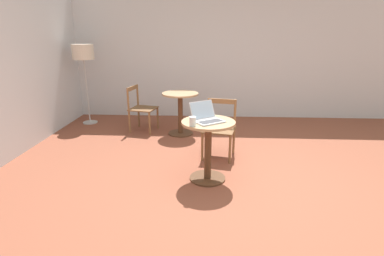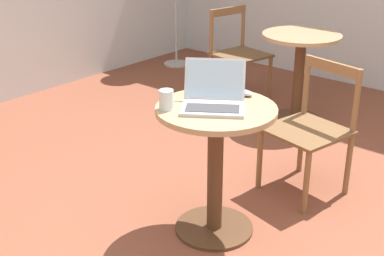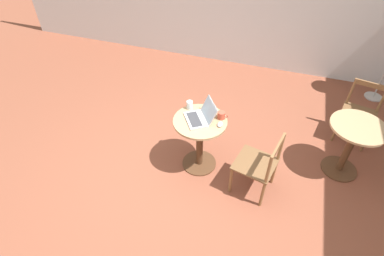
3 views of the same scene
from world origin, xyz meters
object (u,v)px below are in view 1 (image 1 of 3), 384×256
object	(u,v)px
chair_near_right	(219,128)
mug	(199,113)
cafe_table_near	(208,140)
drinking_glass	(193,121)
cafe_table_mid	(180,106)
laptop	(207,118)
chair_mid_back	(141,108)
mouse	(209,115)
floor_lamp	(83,55)

from	to	relation	value
chair_near_right	mug	distance (m)	0.72
cafe_table_near	drinking_glass	distance (m)	0.39
cafe_table_mid	laptop	bearing A→B (deg)	-164.74
cafe_table_mid	chair_near_right	world-z (taller)	chair_near_right
cafe_table_near	laptop	bearing A→B (deg)	113.64
mug	drinking_glass	size ratio (longest dim) A/B	1.20
chair_near_right	drinking_glass	distance (m)	1.09
mug	drinking_glass	distance (m)	0.42
cafe_table_mid	mug	distance (m)	1.61
chair_near_right	laptop	distance (m)	0.88
chair_near_right	chair_mid_back	world-z (taller)	same
cafe_table_near	mouse	world-z (taller)	mouse
mug	mouse	bearing A→B (deg)	-80.99
laptop	mouse	distance (m)	0.25
mouse	drinking_glass	world-z (taller)	drinking_glass
chair_mid_back	floor_lamp	world-z (taller)	floor_lamp
mouse	cafe_table_mid	bearing A→B (deg)	18.46
chair_near_right	laptop	size ratio (longest dim) A/B	1.87
chair_near_right	drinking_glass	bearing A→B (deg)	160.39
chair_mid_back	mug	bearing A→B (deg)	-146.61
floor_lamp	chair_mid_back	bearing A→B (deg)	-110.58
mouse	chair_near_right	bearing A→B (deg)	-16.50
cafe_table_near	cafe_table_mid	xyz separation A→B (m)	(1.77, 0.50, 0.00)
cafe_table_mid	laptop	world-z (taller)	laptop
floor_lamp	mug	world-z (taller)	floor_lamp
chair_near_right	mug	world-z (taller)	mug
mouse	laptop	bearing A→B (deg)	174.30
cafe_table_near	cafe_table_mid	bearing A→B (deg)	15.77
mug	chair_mid_back	bearing A→B (deg)	33.39
laptop	drinking_glass	xyz separation A→B (m)	(-0.19, 0.16, 0.01)
chair_near_right	mug	bearing A→B (deg)	152.38
mouse	mug	bearing A→B (deg)	99.01
floor_lamp	mouse	xyz separation A→B (m)	(-2.13, -2.43, -0.59)
floor_lamp	laptop	bearing A→B (deg)	-134.65
chair_mid_back	floor_lamp	distance (m)	1.56
cafe_table_near	mouse	distance (m)	0.35
cafe_table_mid	drinking_glass	world-z (taller)	drinking_glass
chair_near_right	mug	xyz separation A→B (m)	(-0.54, 0.28, 0.37)
mouse	drinking_glass	bearing A→B (deg)	156.81
chair_near_right	laptop	world-z (taller)	laptop
cafe_table_near	mug	size ratio (longest dim) A/B	5.97
cafe_table_mid	chair_mid_back	xyz separation A→B (m)	(0.16, 0.74, -0.09)
drinking_glass	chair_near_right	bearing A→B (deg)	-19.61
drinking_glass	mug	bearing A→B (deg)	-7.83
chair_near_right	drinking_glass	xyz separation A→B (m)	(-0.96, 0.34, 0.38)
laptop	floor_lamp	bearing A→B (deg)	45.35
drinking_glass	floor_lamp	bearing A→B (deg)	41.21
laptop	chair_near_right	bearing A→B (deg)	-13.11
cafe_table_near	chair_mid_back	size ratio (longest dim) A/B	0.90
cafe_table_mid	chair_mid_back	world-z (taller)	chair_mid_back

